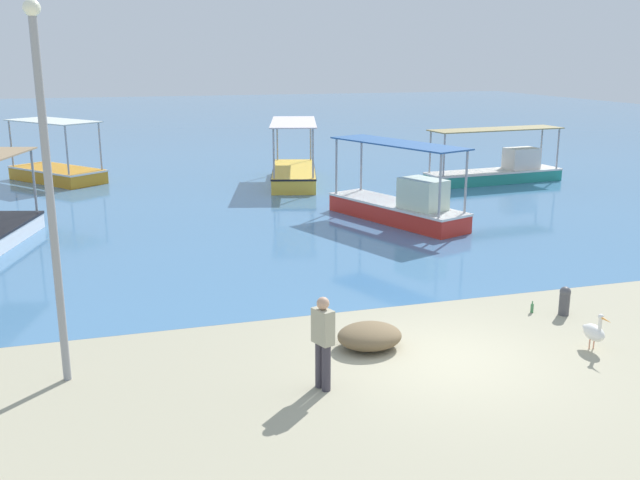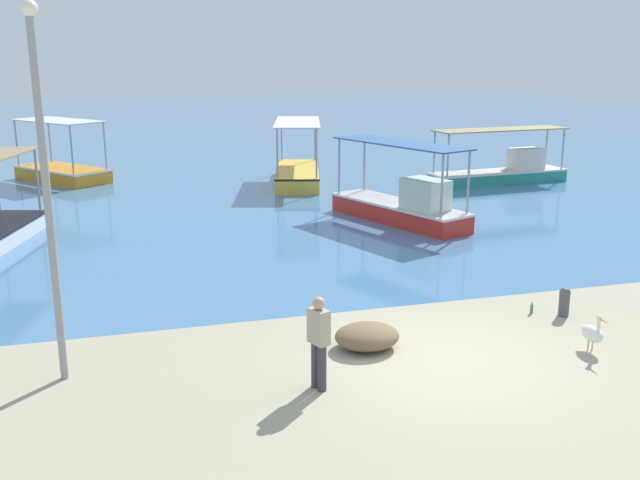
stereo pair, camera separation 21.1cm
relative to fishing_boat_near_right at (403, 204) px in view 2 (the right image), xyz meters
The scene contains 12 objects.
ground 11.56m from the fishing_boat_near_right, 108.49° to the right, with size 120.00×120.00×0.00m, color tan.
harbor_water 37.24m from the fishing_boat_near_right, 95.64° to the left, with size 110.00×90.00×0.00m, color teal.
fishing_boat_near_right is the anchor object (origin of this frame).
fishing_boat_far_right 17.09m from the fishing_boat_near_right, 134.31° to the left, with size 4.53×5.01×2.79m.
fishing_boat_outer 8.80m from the fishing_boat_near_right, 100.46° to the left, with size 3.35×6.18×2.78m.
fishing_boat_near_left 9.71m from the fishing_boat_near_right, 39.87° to the left, with size 6.69×2.07×2.45m.
pelican 11.40m from the fishing_boat_near_right, 93.40° to the right, with size 0.28×0.80×0.80m.
lamp_post 14.76m from the fishing_boat_near_right, 137.21° to the right, with size 0.28×0.28×6.52m.
mooring_bollard 9.53m from the fishing_boat_near_right, 90.33° to the right, with size 0.25×0.25×0.66m.
fisherman_standing 13.10m from the fishing_boat_near_right, 118.75° to the right, with size 0.35×0.45×1.69m.
net_pile 11.16m from the fishing_boat_near_right, 116.00° to the right, with size 1.30×1.11×0.49m, color brown.
glass_bottle 9.23m from the fishing_boat_near_right, 94.06° to the right, with size 0.07×0.07×0.27m.
Camera 2 is at (-5.75, -11.53, 5.66)m, focal length 40.00 mm.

